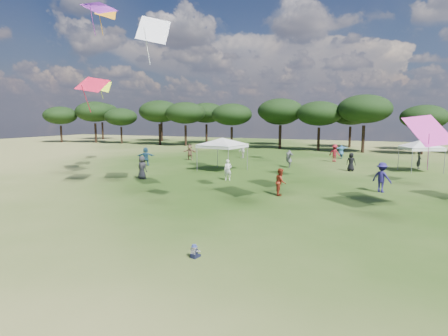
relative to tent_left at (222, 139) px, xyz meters
The scene contains 6 objects.
ground 22.70m from the tent_left, 72.30° to the right, with size 140.00×140.00×0.00m, color #2E4C16.
tree_line 27.67m from the tent_left, 70.40° to the left, with size 108.78×17.63×7.77m.
tent_left is the anchor object (origin of this frame).
tent_right 16.97m from the tent_left, 21.54° to the left, with size 5.28×5.28×3.02m.
toddler 20.71m from the tent_left, 68.53° to the right, with size 0.33×0.36×0.46m.
festival_crowd 6.63m from the tent_left, 31.64° to the left, with size 30.57×23.45×1.90m.
Camera 1 is at (6.37, -8.17, 4.64)m, focal length 30.00 mm.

